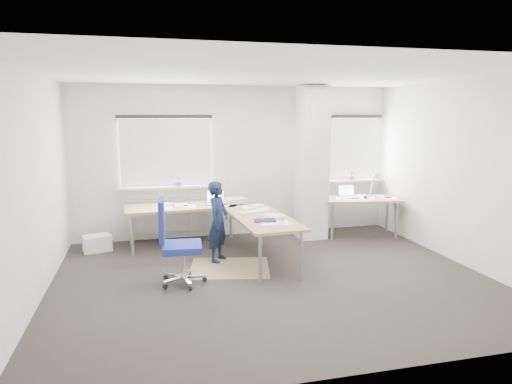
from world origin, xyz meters
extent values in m
plane|color=#2A2722|center=(0.00, 0.00, 0.00)|extent=(6.00, 6.00, 0.00)
cube|color=beige|center=(0.00, 2.50, 1.40)|extent=(6.00, 0.04, 2.80)
cube|color=beige|center=(0.00, -2.50, 1.40)|extent=(6.00, 0.04, 2.80)
cube|color=beige|center=(-3.00, 0.00, 1.40)|extent=(0.04, 5.00, 2.80)
cube|color=beige|center=(3.00, 0.00, 1.40)|extent=(0.04, 5.00, 2.80)
cube|color=white|center=(0.00, 0.00, 2.80)|extent=(6.00, 5.00, 0.04)
cube|color=beige|center=(1.30, 1.95, 1.39)|extent=(0.50, 0.50, 2.78)
cube|color=white|center=(-1.30, 2.47, 1.60)|extent=(1.60, 0.04, 1.20)
cube|color=white|center=(-1.30, 2.43, 1.60)|extent=(1.60, 0.02, 1.20)
cube|color=white|center=(-1.30, 2.40, 0.98)|extent=(1.70, 0.20, 0.04)
cube|color=white|center=(2.30, 2.47, 1.60)|extent=(1.20, 0.04, 1.20)
cube|color=white|center=(2.30, 2.43, 1.60)|extent=(1.20, 0.02, 1.20)
cube|color=white|center=(2.30, 2.40, 0.98)|extent=(1.30, 0.20, 0.04)
cube|color=silver|center=(-1.30, 2.42, 0.45)|extent=(1.40, 0.10, 0.60)
cylinder|color=#6F4393|center=(-1.10, 2.38, 1.04)|extent=(0.12, 0.12, 0.08)
imported|color=#325B24|center=(-1.10, 2.38, 1.08)|extent=(0.09, 0.06, 0.17)
cylinder|color=#B05243|center=(2.30, 2.38, 1.04)|extent=(0.12, 0.12, 0.08)
imported|color=#325B24|center=(2.30, 2.38, 1.08)|extent=(0.09, 0.07, 0.17)
cube|color=olive|center=(-0.51, 0.57, 0.00)|extent=(1.35, 1.21, 0.01)
cube|color=white|center=(-2.51, 1.97, 0.13)|extent=(0.51, 0.41, 0.27)
cube|color=olive|center=(-1.04, 1.90, 0.71)|extent=(2.04, 0.92, 0.04)
cube|color=olive|center=(0.03, 0.76, 0.71)|extent=(0.92, 2.04, 0.04)
cylinder|color=#929398|center=(-1.92, 1.55, 0.34)|extent=(0.05, 0.05, 0.69)
cylinder|color=#929398|center=(-1.96, 2.15, 0.34)|extent=(0.05, 0.05, 0.69)
cylinder|color=#929398|center=(-0.16, 2.25, 0.34)|extent=(0.05, 0.05, 0.69)
cylinder|color=#929398|center=(-0.22, -0.15, 0.34)|extent=(0.05, 0.05, 0.69)
cylinder|color=#929398|center=(0.38, -0.12, 0.34)|extent=(0.05, 0.05, 0.69)
cylinder|color=#929398|center=(0.27, 1.68, 0.34)|extent=(0.05, 0.05, 0.69)
cube|color=#B7B7BC|center=(-0.53, 1.85, 0.74)|extent=(0.38, 0.32, 0.01)
cube|color=#B7B7BC|center=(-0.49, 1.96, 0.85)|extent=(0.33, 0.14, 0.22)
cube|color=silver|center=(-0.49, 1.96, 0.85)|extent=(0.29, 0.12, 0.19)
cube|color=white|center=(-0.03, 1.06, 0.74)|extent=(0.46, 0.24, 0.02)
cube|color=#141437|center=(0.00, 0.43, 0.74)|extent=(0.35, 0.29, 0.01)
cube|color=beige|center=(-0.17, 1.98, 0.77)|extent=(0.52, 0.42, 0.07)
imported|color=white|center=(-0.18, 1.34, 0.76)|extent=(0.08, 0.08, 0.07)
cylinder|color=silver|center=(0.17, 0.18, 0.78)|extent=(0.07, 0.07, 0.10)
cube|color=olive|center=(2.25, 1.81, 0.71)|extent=(1.50, 0.93, 0.04)
cylinder|color=#929398|center=(1.62, 1.67, 0.34)|extent=(0.05, 0.05, 0.69)
cylinder|color=#929398|center=(2.80, 1.46, 0.34)|extent=(0.05, 0.05, 0.69)
cylinder|color=#929398|center=(1.70, 2.16, 0.34)|extent=(0.05, 0.05, 0.69)
cylinder|color=#929398|center=(2.88, 1.95, 0.34)|extent=(0.05, 0.05, 0.69)
cube|color=#B7B7BC|center=(2.02, 1.90, 0.74)|extent=(0.34, 0.24, 0.01)
cube|color=#B7B7BC|center=(2.03, 2.01, 0.85)|extent=(0.33, 0.05, 0.22)
cube|color=silver|center=(2.03, 2.01, 0.85)|extent=(0.29, 0.04, 0.19)
cylinder|color=silver|center=(2.50, 1.91, 0.74)|extent=(0.10, 0.10, 0.02)
cylinder|color=silver|center=(2.50, 1.91, 0.93)|extent=(0.02, 0.16, 0.38)
cylinder|color=silver|center=(2.50, 1.79, 1.15)|extent=(0.02, 0.29, 0.13)
cone|color=silver|center=(2.50, 1.65, 1.13)|extent=(0.14, 0.16, 0.17)
cube|color=navy|center=(-1.24, 0.11, 0.51)|extent=(0.55, 0.55, 0.09)
cube|color=navy|center=(-1.49, 0.13, 0.90)|extent=(0.10, 0.45, 0.56)
cylinder|color=silver|center=(-1.24, 0.11, 0.30)|extent=(0.07, 0.07, 0.38)
cylinder|color=black|center=(-0.95, 0.08, 0.04)|extent=(0.07, 0.04, 0.07)
cylinder|color=black|center=(-1.13, 0.37, 0.04)|extent=(0.06, 0.07, 0.07)
cylinder|color=black|center=(-1.46, 0.29, 0.04)|extent=(0.07, 0.07, 0.07)
cylinder|color=black|center=(-1.49, -0.05, 0.04)|extent=(0.07, 0.06, 0.07)
cylinder|color=black|center=(-1.17, -0.18, 0.04)|extent=(0.05, 0.07, 0.07)
imported|color=black|center=(-0.61, 0.96, 0.63)|extent=(0.50, 0.55, 1.27)
camera|label=1|loc=(-1.69, -5.88, 2.28)|focal=32.00mm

